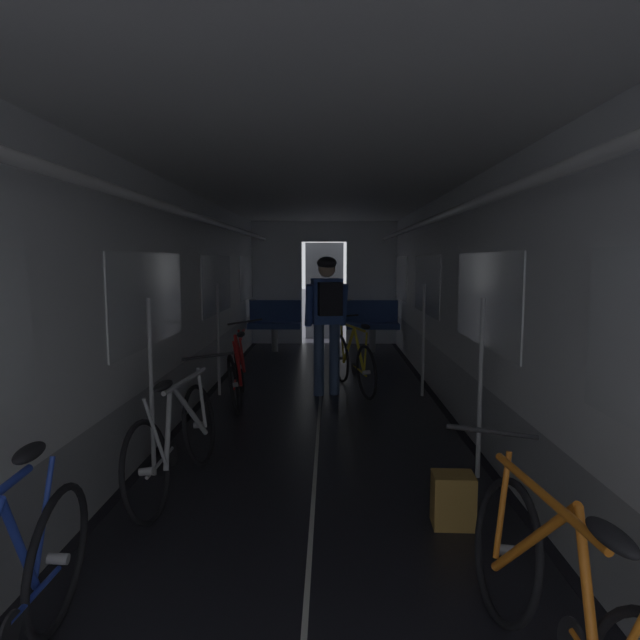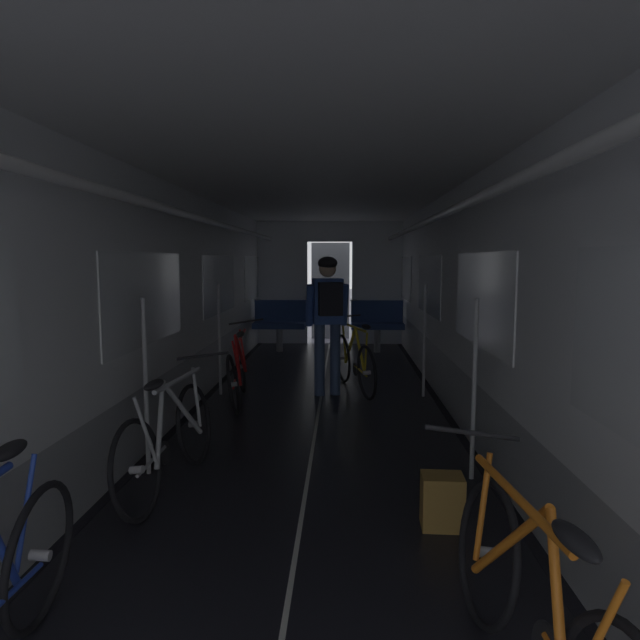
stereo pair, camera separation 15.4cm
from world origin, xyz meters
name	(u,v)px [view 2 (the right image)]	position (x,y,z in m)	size (l,w,h in m)	color
train_car_shell	(317,259)	(0.00, 3.60, 1.70)	(3.14, 12.34, 2.57)	black
bench_seat_far_left	(280,321)	(-0.90, 8.07, 0.57)	(0.98, 0.51, 0.95)	gray
bench_seat_far_right	(377,321)	(0.90, 8.07, 0.57)	(0.98, 0.51, 0.95)	gray
bicycle_red	(237,371)	(-0.98, 4.31, 0.38)	(0.44, 1.69, 0.96)	black
bicycle_silver	(169,438)	(-1.01, 1.83, 0.38)	(0.51, 1.69, 0.96)	black
bicycle_orange	(535,613)	(0.99, -0.12, 0.38)	(0.51, 1.69, 0.96)	black
person_cyclist_aisle	(328,310)	(0.08, 4.71, 1.07)	(0.56, 0.45, 1.73)	#384C75
bicycle_yellow_in_aisle	(354,361)	(0.42, 4.98, 0.38)	(0.60, 1.64, 0.94)	black
backpack_on_floor	(442,501)	(0.90, 1.30, 0.17)	(0.26, 0.20, 0.34)	olive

